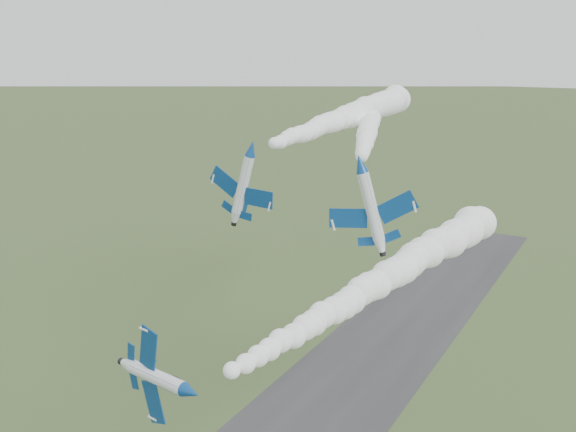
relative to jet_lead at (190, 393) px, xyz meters
name	(u,v)px	position (x,y,z in m)	size (l,w,h in m)	color
runway	(307,426)	(-8.08, 39.10, -28.27)	(24.00, 260.00, 0.04)	#2D2E30
jet_lead	(190,393)	(0.00, 0.00, 0.00)	(5.20, 12.52, 10.37)	white
smoke_trail_jet_lead	(382,280)	(6.90, 31.19, 2.51)	(5.34, 58.05, 5.34)	white
jet_pair_left	(251,149)	(-15.16, 34.48, 17.55)	(11.00, 13.73, 4.30)	white
smoke_trail_jet_pair_left	(346,117)	(-14.68, 66.30, 19.18)	(5.63, 57.07, 5.63)	white
jet_pair_right	(360,164)	(2.46, 33.34, 17.08)	(11.45, 13.64, 4.33)	white
smoke_trail_jet_pair_right	(369,125)	(-10.49, 66.90, 17.93)	(4.60, 64.03, 4.60)	white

